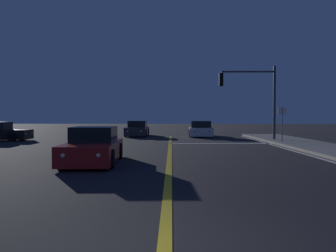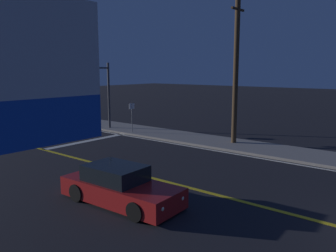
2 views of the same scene
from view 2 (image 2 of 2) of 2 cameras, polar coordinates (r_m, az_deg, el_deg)
name	(u,v)px [view 2 (image 2 of 2)]	position (r m, az deg, el deg)	size (l,w,h in m)	color
sidewalk_right	(238,145)	(21.65, 11.60, -3.17)	(3.20, 36.33, 0.15)	gray
lane_line_center	(152,178)	(15.22, -2.61, -8.61)	(0.20, 34.31, 0.01)	gold
lane_line_edge_right	(223,152)	(20.08, 9.16, -4.28)	(0.16, 34.31, 0.01)	silver
stop_bar	(87,141)	(23.46, -13.22, -2.44)	(6.42, 0.50, 0.01)	silver
car_mid_block_white	(15,122)	(29.99, -24.07, 0.64)	(2.08, 4.71, 1.34)	silver
car_side_waiting_red	(120,187)	(12.49, -7.99, -9.97)	(2.00, 4.63, 1.34)	maroon
traffic_signal_near_right	(94,86)	(26.39, -12.23, 6.53)	(3.93, 0.28, 5.22)	#38383D
utility_pole_right	(236,65)	(21.66, 11.21, 9.95)	(1.73, 0.32, 9.64)	#42301E
street_sign_corner	(132,113)	(25.26, -6.01, 2.16)	(0.56, 0.06, 2.31)	slate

